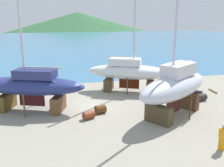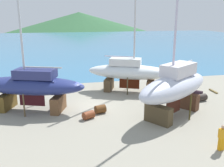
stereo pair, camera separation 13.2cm
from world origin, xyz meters
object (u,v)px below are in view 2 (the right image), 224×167
object	(u,v)px
sailboat_large_starboard	(31,86)
sailboat_small_center	(129,72)
worker	(222,137)
barrel_tipped_center	(100,109)
barrel_by_slipway	(198,93)
barrel_tipped_left	(201,97)
sailboat_far_slipway	(175,86)
barrel_tipped_right	(89,115)

from	to	relation	value
sailboat_large_starboard	sailboat_small_center	bearing A→B (deg)	-140.29
worker	barrel_tipped_center	size ratio (longest dim) A/B	1.94
barrel_by_slipway	barrel_tipped_left	bearing A→B (deg)	-108.23
sailboat_far_slipway	sailboat_small_center	xyz separation A→B (m)	(-1.60, 7.09, -0.31)
barrel_tipped_right	sailboat_far_slipway	bearing A→B (deg)	-6.14
sailboat_large_starboard	barrel_tipped_left	distance (m)	15.26
sailboat_large_starboard	worker	distance (m)	14.74
sailboat_far_slipway	sailboat_small_center	bearing A→B (deg)	-111.26
sailboat_large_starboard	barrel_tipped_center	xyz separation A→B (m)	(5.39, -1.99, -1.78)
sailboat_large_starboard	barrel_by_slipway	bearing A→B (deg)	-158.96
worker	barrel_by_slipway	world-z (taller)	worker
barrel_by_slipway	barrel_tipped_center	bearing A→B (deg)	-167.01
sailboat_far_slipway	sailboat_large_starboard	xyz separation A→B (m)	(-11.03, 3.66, -0.26)
barrel_by_slipway	sailboat_large_starboard	bearing A→B (deg)	-178.65
barrel_tipped_right	sailboat_small_center	bearing A→B (deg)	51.18
sailboat_large_starboard	worker	world-z (taller)	sailboat_large_starboard
barrel_tipped_right	barrel_tipped_left	bearing A→B (deg)	9.82
barrel_tipped_right	barrel_tipped_center	distance (m)	1.44
sailboat_small_center	barrel_tipped_left	distance (m)	7.46
sailboat_small_center	barrel_tipped_right	world-z (taller)	sailboat_small_center
sailboat_far_slipway	barrel_tipped_center	xyz separation A→B (m)	(-5.63, 1.67, -2.05)
sailboat_small_center	barrel_tipped_center	xyz separation A→B (m)	(-4.04, -5.42, -1.74)
barrel_tipped_left	barrel_tipped_center	bearing A→B (deg)	-174.58
sailboat_large_starboard	barrel_by_slipway	distance (m)	15.70
barrel_tipped_right	barrel_tipped_center	xyz separation A→B (m)	(1.09, 0.95, 0.04)
worker	barrel_tipped_left	size ratio (longest dim) A/B	1.69
worker	barrel_by_slipway	xyz separation A→B (m)	(4.26, 9.70, -0.55)
sailboat_small_center	worker	world-z (taller)	sailboat_small_center
sailboat_small_center	worker	size ratio (longest dim) A/B	8.54
sailboat_far_slipway	barrel_tipped_right	bearing A→B (deg)	-40.07
sailboat_far_slipway	barrel_tipped_center	bearing A→B (deg)	-50.46
worker	barrel_tipped_left	distance (m)	9.12
barrel_by_slipway	barrel_tipped_center	size ratio (longest dim) A/B	1.13
worker	barrel_tipped_left	bearing A→B (deg)	150.12
barrel_tipped_left	barrel_by_slipway	xyz separation A→B (m)	(0.47, 1.43, -0.05)
sailboat_far_slipway	barrel_tipped_right	world-z (taller)	sailboat_far_slipway
sailboat_far_slipway	barrel_tipped_left	size ratio (longest dim) A/B	16.27
barrel_tipped_left	barrel_by_slipway	bearing A→B (deg)	71.77
worker	barrel_tipped_left	xyz separation A→B (m)	(3.79, 8.28, -0.50)
worker	barrel_tipped_center	xyz separation A→B (m)	(-5.94, 7.35, -0.49)
sailboat_small_center	sailboat_far_slipway	bearing A→B (deg)	-52.43
worker	barrel_tipped_center	bearing A→B (deg)	-146.35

